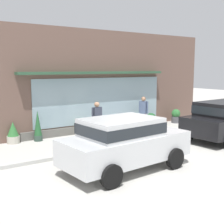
% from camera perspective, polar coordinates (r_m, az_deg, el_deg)
% --- Properties ---
extents(ground_plane, '(60.00, 60.00, 0.00)m').
position_cam_1_polar(ground_plane, '(12.40, 4.14, -6.03)').
color(ground_plane, '#B2AFA8').
extents(curb_strip, '(14.00, 0.24, 0.12)m').
position_cam_1_polar(curb_strip, '(12.23, 4.72, -5.94)').
color(curb_strip, '#B2B2AD').
rests_on(curb_strip, ground_plane).
extents(storefront, '(14.00, 0.81, 4.90)m').
position_cam_1_polar(storefront, '(14.67, -3.47, 5.68)').
color(storefront, brown).
rests_on(storefront, ground_plane).
extents(fire_hydrant, '(0.43, 0.40, 0.89)m').
position_cam_1_polar(fire_hydrant, '(12.07, -5.19, -4.28)').
color(fire_hydrant, '#4C8C47').
rests_on(fire_hydrant, ground_plane).
extents(pedestrian_with_handbag, '(0.67, 0.22, 1.67)m').
position_cam_1_polar(pedestrian_with_handbag, '(12.70, -2.98, -1.18)').
color(pedestrian_with_handbag, '#333847').
rests_on(pedestrian_with_handbag, ground_plane).
extents(pedestrian_passerby, '(0.32, 0.44, 1.67)m').
position_cam_1_polar(pedestrian_passerby, '(15.06, 6.01, 0.31)').
color(pedestrian_passerby, '#8E333D').
rests_on(pedestrian_passerby, ground_plane).
extents(parked_car_silver, '(4.14, 2.16, 1.61)m').
position_cam_1_polar(parked_car_silver, '(9.01, 2.35, -5.50)').
color(parked_car_silver, silver).
rests_on(parked_car_silver, ground_plane).
extents(potted_plant_doorstep, '(0.36, 0.36, 1.31)m').
position_cam_1_polar(potted_plant_doorstep, '(13.08, -13.96, -2.65)').
color(potted_plant_doorstep, '#33473D').
rests_on(potted_plant_doorstep, ground_plane).
extents(potted_plant_by_entrance, '(0.56, 0.56, 0.73)m').
position_cam_1_polar(potted_plant_by_entrance, '(16.00, 7.45, -1.42)').
color(potted_plant_by_entrance, '#33473D').
rests_on(potted_plant_by_entrance, ground_plane).
extents(potted_plant_window_center, '(0.52, 0.52, 0.90)m').
position_cam_1_polar(potted_plant_window_center, '(12.99, -18.34, -3.84)').
color(potted_plant_window_center, '#B7B2A3').
rests_on(potted_plant_window_center, ground_plane).
extents(potted_plant_trailing_edge, '(0.49, 0.49, 0.78)m').
position_cam_1_polar(potted_plant_trailing_edge, '(17.38, 12.07, -0.73)').
color(potted_plant_trailing_edge, '#4C4C51').
rests_on(potted_plant_trailing_edge, ground_plane).
extents(potted_plant_window_right, '(0.40, 0.40, 0.65)m').
position_cam_1_polar(potted_plant_window_right, '(14.09, -5.74, -2.90)').
color(potted_plant_window_right, '#33473D').
rests_on(potted_plant_window_right, ground_plane).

